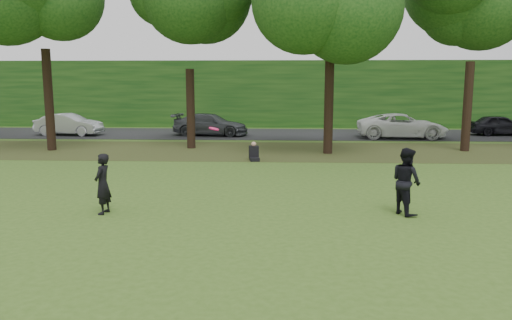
# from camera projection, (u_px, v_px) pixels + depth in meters

# --- Properties ---
(ground) EXTENTS (120.00, 120.00, 0.00)m
(ground) POSITION_uv_depth(u_px,v_px,m) (213.00, 224.00, 12.42)
(ground) COLOR #37561B
(ground) RESTS_ON ground
(leaf_litter) EXTENTS (60.00, 7.00, 0.01)m
(leaf_litter) POSITION_uv_depth(u_px,v_px,m) (247.00, 151.00, 25.24)
(leaf_litter) COLOR #3D2A16
(leaf_litter) RESTS_ON ground
(street) EXTENTS (70.00, 7.00, 0.02)m
(street) POSITION_uv_depth(u_px,v_px,m) (255.00, 134.00, 33.13)
(street) COLOR black
(street) RESTS_ON ground
(far_hedge) EXTENTS (70.00, 3.00, 5.00)m
(far_hedge) POSITION_uv_depth(u_px,v_px,m) (259.00, 94.00, 38.65)
(far_hedge) COLOR #113D12
(far_hedge) RESTS_ON ground
(player_left) EXTENTS (0.46, 0.64, 1.63)m
(player_left) POSITION_uv_depth(u_px,v_px,m) (103.00, 184.00, 13.25)
(player_left) COLOR black
(player_left) RESTS_ON ground
(player_right) EXTENTS (0.98, 1.07, 1.79)m
(player_right) POSITION_uv_depth(u_px,v_px,m) (406.00, 181.00, 13.20)
(player_right) COLOR black
(player_right) RESTS_ON ground
(parked_cars) EXTENTS (40.01, 4.06, 1.50)m
(parked_cars) POSITION_uv_depth(u_px,v_px,m) (237.00, 125.00, 31.69)
(parked_cars) COLOR black
(parked_cars) RESTS_ON street
(frisbee) EXTENTS (0.28, 0.28, 0.10)m
(frisbee) POSITION_uv_depth(u_px,v_px,m) (214.00, 129.00, 13.12)
(frisbee) COLOR #E01259
(frisbee) RESTS_ON ground
(seated_person) EXTENTS (0.53, 0.79, 0.83)m
(seated_person) POSITION_uv_depth(u_px,v_px,m) (254.00, 153.00, 22.22)
(seated_person) COLOR black
(seated_person) RESTS_ON ground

